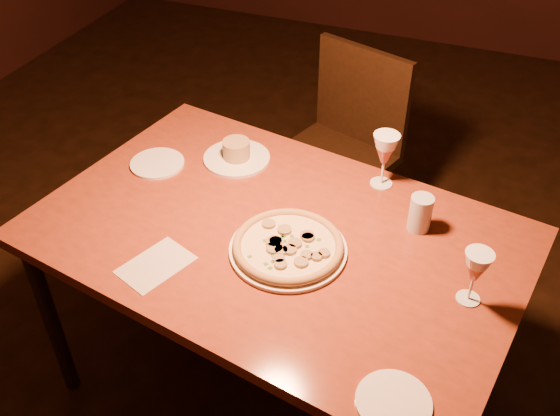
% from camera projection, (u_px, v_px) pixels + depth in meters
% --- Properties ---
extents(dining_table, '(1.63, 1.20, 0.79)m').
position_uv_depth(dining_table, '(276.00, 248.00, 1.97)').
color(dining_table, maroon).
rests_on(dining_table, floor).
extents(chair_far, '(0.59, 0.59, 0.96)m').
position_uv_depth(chair_far, '(341.00, 146.00, 2.76)').
color(chair_far, black).
rests_on(chair_far, floor).
extents(pizza_plate, '(0.35, 0.35, 0.04)m').
position_uv_depth(pizza_plate, '(288.00, 246.00, 1.84)').
color(pizza_plate, white).
rests_on(pizza_plate, dining_table).
extents(ramekin_saucer, '(0.24, 0.24, 0.08)m').
position_uv_depth(ramekin_saucer, '(237.00, 154.00, 2.22)').
color(ramekin_saucer, white).
rests_on(ramekin_saucer, dining_table).
extents(wine_glass_far, '(0.09, 0.09, 0.19)m').
position_uv_depth(wine_glass_far, '(384.00, 160.00, 2.06)').
color(wine_glass_far, '#A75245').
rests_on(wine_glass_far, dining_table).
extents(wine_glass_right, '(0.08, 0.08, 0.17)m').
position_uv_depth(wine_glass_right, '(474.00, 277.00, 1.65)').
color(wine_glass_right, '#A75245').
rests_on(wine_glass_right, dining_table).
extents(water_tumbler, '(0.07, 0.07, 0.12)m').
position_uv_depth(water_tumbler, '(420.00, 213.00, 1.90)').
color(water_tumbler, '#B4BDC4').
rests_on(water_tumbler, dining_table).
extents(side_plate_left, '(0.19, 0.19, 0.01)m').
position_uv_depth(side_plate_left, '(157.00, 163.00, 2.20)').
color(side_plate_left, white).
rests_on(side_plate_left, dining_table).
extents(side_plate_near, '(0.18, 0.18, 0.01)m').
position_uv_depth(side_plate_near, '(394.00, 402.00, 1.45)').
color(side_plate_near, white).
rests_on(side_plate_near, dining_table).
extents(menu_card, '(0.20, 0.24, 0.00)m').
position_uv_depth(menu_card, '(156.00, 265.00, 1.81)').
color(menu_card, beige).
rests_on(menu_card, dining_table).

